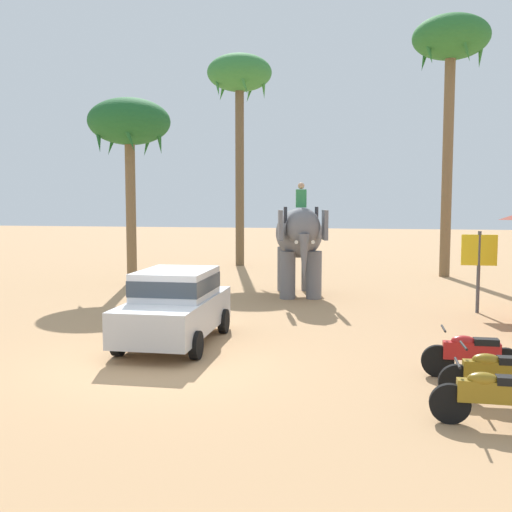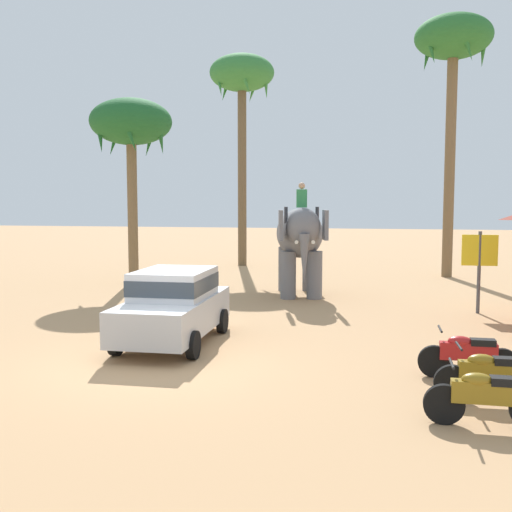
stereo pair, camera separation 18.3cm
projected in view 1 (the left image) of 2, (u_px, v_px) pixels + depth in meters
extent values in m
plane|color=tan|center=(161.00, 363.00, 12.31)|extent=(120.00, 120.00, 0.00)
cube|color=#B7BABF|center=(175.00, 314.00, 13.90)|extent=(1.74, 4.12, 0.76)
cube|color=#B7BABF|center=(176.00, 284.00, 13.94)|extent=(1.58, 2.12, 0.64)
cube|color=#2D3842|center=(176.00, 284.00, 13.94)|extent=(1.60, 2.14, 0.35)
cylinder|color=black|center=(196.00, 345.00, 12.54)|extent=(0.19, 0.60, 0.60)
cylinder|color=black|center=(119.00, 342.00, 12.84)|extent=(0.19, 0.60, 0.60)
cylinder|color=black|center=(224.00, 321.00, 15.04)|extent=(0.19, 0.60, 0.60)
cylinder|color=black|center=(158.00, 319.00, 15.33)|extent=(0.19, 0.60, 0.60)
ellipsoid|color=slate|center=(299.00, 233.00, 21.06)|extent=(2.17, 3.35, 1.70)
cylinder|color=slate|center=(314.00, 275.00, 20.26)|extent=(0.52, 0.52, 1.60)
cylinder|color=slate|center=(288.00, 275.00, 20.26)|extent=(0.52, 0.52, 1.60)
cylinder|color=slate|center=(309.00, 269.00, 22.12)|extent=(0.52, 0.52, 1.60)
cylinder|color=slate|center=(285.00, 269.00, 22.11)|extent=(0.52, 0.52, 1.60)
ellipsoid|color=slate|center=(303.00, 227.00, 19.41)|extent=(1.27, 1.19, 1.20)
cube|color=slate|center=(325.00, 225.00, 19.52)|extent=(0.27, 0.81, 0.96)
cube|color=slate|center=(280.00, 225.00, 19.50)|extent=(0.27, 0.81, 0.96)
cone|color=slate|center=(304.00, 259.00, 19.06)|extent=(0.42, 0.42, 1.60)
cone|color=beige|center=(312.00, 243.00, 19.06)|extent=(0.23, 0.58, 0.21)
cone|color=beige|center=(296.00, 243.00, 19.06)|extent=(0.23, 0.58, 0.21)
cube|color=#338C4C|center=(301.00, 198.00, 20.10)|extent=(0.38, 0.30, 0.60)
sphere|color=tan|center=(301.00, 186.00, 20.06)|extent=(0.22, 0.22, 0.22)
cylinder|color=#333338|center=(317.00, 215.00, 20.16)|extent=(0.12, 0.12, 0.55)
cylinder|color=#333338|center=(285.00, 215.00, 20.15)|extent=(0.12, 0.12, 0.55)
cylinder|color=black|center=(450.00, 404.00, 8.93)|extent=(0.60, 0.11, 0.60)
cube|color=olive|center=(493.00, 392.00, 8.79)|extent=(1.02, 0.22, 0.32)
ellipsoid|color=olive|center=(483.00, 379.00, 8.81)|extent=(0.44, 0.25, 0.20)
cube|color=black|center=(512.00, 381.00, 8.73)|extent=(0.44, 0.23, 0.12)
cylinder|color=black|center=(458.00, 363.00, 8.86)|extent=(0.05, 0.55, 0.04)
cylinder|color=black|center=(457.00, 382.00, 9.98)|extent=(0.60, 0.12, 0.60)
cube|color=olive|center=(495.00, 371.00, 9.87)|extent=(1.03, 0.23, 0.32)
ellipsoid|color=olive|center=(486.00, 360.00, 9.88)|extent=(0.45, 0.25, 0.20)
cube|color=black|center=(512.00, 361.00, 9.82)|extent=(0.45, 0.23, 0.12)
cylinder|color=black|center=(464.00, 346.00, 9.91)|extent=(0.06, 0.55, 0.04)
cylinder|color=black|center=(438.00, 361.00, 11.31)|extent=(0.60, 0.10, 0.60)
cylinder|color=black|center=(505.00, 364.00, 11.10)|extent=(0.60, 0.10, 0.60)
cube|color=red|center=(472.00, 351.00, 11.18)|extent=(1.02, 0.21, 0.32)
ellipsoid|color=red|center=(463.00, 341.00, 11.19)|extent=(0.44, 0.24, 0.20)
cube|color=black|center=(486.00, 342.00, 11.12)|extent=(0.44, 0.22, 0.12)
cylinder|color=black|center=(443.00, 328.00, 11.24)|extent=(0.04, 0.55, 0.04)
cylinder|color=brown|center=(131.00, 206.00, 23.88)|extent=(0.39, 0.39, 6.15)
ellipsoid|color=#1E5B28|center=(129.00, 121.00, 23.58)|extent=(3.20, 3.20, 1.80)
cone|color=#1E5B28|center=(159.00, 134.00, 23.40)|extent=(0.40, 0.92, 1.64)
cone|color=#1E5B28|center=(149.00, 137.00, 24.67)|extent=(0.91, 0.57, 1.67)
cone|color=#1E5B28|center=(114.00, 137.00, 24.49)|extent=(0.73, 0.83, 1.69)
cone|color=#1E5B28|center=(98.00, 133.00, 23.11)|extent=(0.73, 0.83, 1.69)
cone|color=#1E5B28|center=(127.00, 131.00, 22.44)|extent=(0.91, 0.57, 1.67)
cylinder|color=brown|center=(447.00, 161.00, 25.77)|extent=(0.44, 0.44, 9.89)
ellipsoid|color=#286B2D|center=(451.00, 37.00, 25.30)|extent=(3.20, 3.20, 1.80)
cone|color=#286B2D|center=(481.00, 48.00, 25.12)|extent=(0.40, 0.92, 1.64)
cone|color=#286B2D|center=(456.00, 55.00, 26.39)|extent=(0.91, 0.57, 1.67)
cone|color=#286B2D|center=(425.00, 54.00, 26.21)|extent=(0.73, 0.83, 1.69)
cone|color=#286B2D|center=(428.00, 46.00, 24.83)|extent=(0.73, 0.83, 1.69)
cone|color=#286B2D|center=(464.00, 42.00, 24.16)|extent=(0.91, 0.57, 1.67)
cylinder|color=brown|center=(240.00, 172.00, 30.33)|extent=(0.43, 0.43, 9.37)
ellipsoid|color=#337A38|center=(239.00, 73.00, 29.88)|extent=(3.20, 3.20, 1.80)
cone|color=#337A38|center=(263.00, 82.00, 29.71)|extent=(0.40, 0.92, 1.64)
cone|color=#337A38|center=(251.00, 87.00, 30.97)|extent=(0.91, 0.57, 1.67)
cone|color=#337A38|center=(224.00, 86.00, 30.79)|extent=(0.73, 0.83, 1.69)
cone|color=#337A38|center=(217.00, 81.00, 29.41)|extent=(0.73, 0.83, 1.69)
cone|color=#337A38|center=(242.00, 78.00, 28.74)|extent=(0.91, 0.57, 1.67)
cylinder|color=#4C4C51|center=(478.00, 272.00, 17.67)|extent=(0.10, 0.10, 2.40)
cube|color=yellow|center=(479.00, 250.00, 17.61)|extent=(1.00, 0.08, 0.90)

